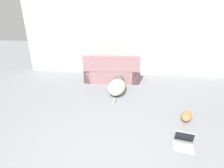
{
  "coord_description": "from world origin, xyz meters",
  "views": [
    {
      "loc": [
        0.29,
        -1.67,
        2.08
      ],
      "look_at": [
        -0.14,
        1.81,
        0.57
      ],
      "focal_mm": 28.0,
      "sensor_mm": 36.0,
      "label": 1
    }
  ],
  "objects": [
    {
      "name": "couch",
      "position": [
        -0.35,
        3.47,
        0.27
      ],
      "size": [
        1.69,
        0.97,
        0.85
      ],
      "rotation": [
        0.0,
        0.0,
        3.21
      ],
      "color": "#A3757A",
      "rests_on": "ground_plane"
    },
    {
      "name": "laptop_open",
      "position": [
        1.19,
        0.73,
        0.07
      ],
      "size": [
        0.37,
        0.34,
        0.23
      ],
      "rotation": [
        0.0,
        0.0,
        -0.19
      ],
      "color": "#B7B7BC",
      "rests_on": "ground_plane"
    },
    {
      "name": "wall_back",
      "position": [
        0.0,
        4.11,
        1.25
      ],
      "size": [
        6.74,
        0.06,
        2.5
      ],
      "color": "beige",
      "rests_on": "ground_plane"
    },
    {
      "name": "cat",
      "position": [
        1.43,
        1.5,
        0.08
      ],
      "size": [
        0.32,
        0.51,
        0.17
      ],
      "rotation": [
        0.0,
        0.0,
        1.15
      ],
      "color": "#BC7A47",
      "rests_on": "ground_plane"
    },
    {
      "name": "dog",
      "position": [
        -0.1,
        2.68,
        0.15
      ],
      "size": [
        0.49,
        1.36,
        0.31
      ],
      "rotation": [
        0.0,
        0.0,
        1.55
      ],
      "color": "beige",
      "rests_on": "ground_plane"
    }
  ]
}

